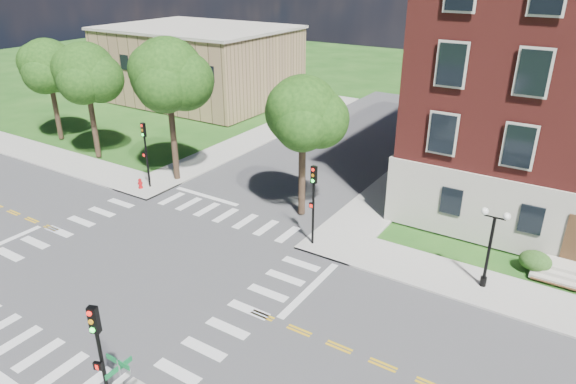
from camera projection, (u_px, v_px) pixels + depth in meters
The scene contains 18 objects.
ground at pixel (142, 266), 27.81m from camera, with size 160.00×160.00×0.00m, color #194914.
road_ew at pixel (142, 266), 27.81m from camera, with size 90.00×12.00×0.01m, color #3D3D3F.
road_ns at pixel (142, 266), 27.81m from camera, with size 12.00×90.00×0.01m, color #3D3D3F.
sidewalk_ne at pixel (500, 224), 32.08m from camera, with size 34.00×34.00×0.12m.
sidewalk_nw at pixel (151, 141), 47.16m from camera, with size 34.00×34.00×0.12m.
crosswalk_east at pixel (249, 310), 24.28m from camera, with size 2.20×10.20×0.02m, color silver, non-canonical shape.
stop_bar_east at pixel (310, 289), 25.81m from camera, with size 0.40×5.50×0.00m, color silver.
secondary_building at pixel (199, 63), 59.94m from camera, with size 20.40×15.40×8.30m.
tree_a at pixel (48, 66), 44.82m from camera, with size 4.70×4.70×9.02m.
tree_b at pixel (86, 73), 40.28m from camera, with size 4.79×4.79×9.41m.
tree_c at pixel (168, 75), 35.64m from camera, with size 5.18×5.18×10.40m.
tree_d at pixel (303, 112), 30.66m from camera, with size 4.42×4.42×8.98m.
traffic_signal_se at pixel (99, 350), 17.17m from camera, with size 0.38×0.45×4.80m.
traffic_signal_ne at pixel (313, 195), 28.58m from camera, with size 0.36×0.41×4.80m.
traffic_signal_nw at pixel (145, 147), 36.11m from camera, with size 0.35×0.40×4.80m.
twin_lamp_west at pixel (490, 244), 24.95m from camera, with size 1.36×0.36×4.23m.
street_sign_pole at pixel (121, 381), 17.07m from camera, with size 1.10×1.10×3.10m.
fire_hydrant at pixel (140, 184), 36.97m from camera, with size 0.35×0.35×0.75m.
Camera 1 is at (19.44, -15.76, 15.04)m, focal length 32.00 mm.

